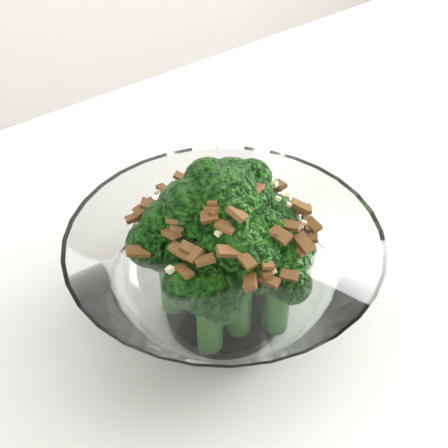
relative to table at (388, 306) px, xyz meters
name	(u,v)px	position (x,y,z in m)	size (l,w,h in m)	color
table	(388,306)	(0.00, 0.00, 0.00)	(1.35, 1.05, 0.75)	white
broccoli_dish	(225,266)	(-0.17, 0.00, 0.12)	(0.22, 0.22, 0.14)	white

